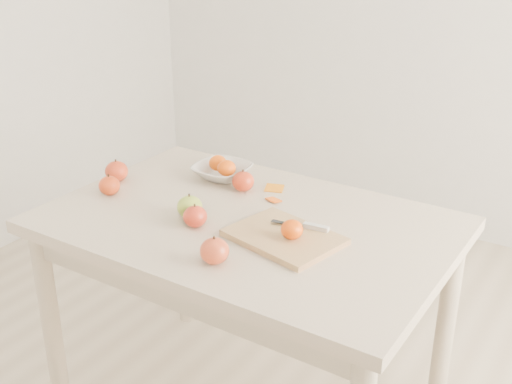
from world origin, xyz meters
The scene contains 15 objects.
table centered at (0.00, 0.00, 0.65)m, with size 1.20×0.80×0.75m.
cutting_board centered at (0.16, -0.06, 0.76)m, with size 0.30×0.22×0.02m, color tan.
board_tangerine centered at (0.19, -0.07, 0.80)m, with size 0.06×0.06×0.05m, color #DB3C07.
fruit_bowl centered at (-0.25, 0.23, 0.77)m, with size 0.19×0.19×0.05m, color silver.
bowl_tangerine_near centered at (-0.28, 0.24, 0.80)m, with size 0.06×0.06×0.05m, color #C94807.
bowl_tangerine_far centered at (-0.22, 0.21, 0.80)m, with size 0.06×0.06×0.06m, color #D94D07.
orange_peel_a centered at (-0.05, 0.23, 0.75)m, with size 0.06×0.04×0.00m, color orange.
orange_peel_b centered at (0.00, 0.16, 0.75)m, with size 0.04×0.04×0.00m, color #EC5B10.
paring_knife centered at (0.21, 0.01, 0.78)m, with size 0.17×0.05×0.01m.
apple_green centered at (-0.15, -0.08, 0.78)m, with size 0.08×0.08×0.07m, color olive.
apple_red_d centered at (-0.54, 0.01, 0.79)m, with size 0.08×0.08×0.07m, color #A70704.
apple_red_e centered at (0.07, -0.27, 0.78)m, with size 0.08×0.08×0.07m, color maroon.
apple_red_a centered at (-0.13, 0.17, 0.78)m, with size 0.07×0.07×0.07m, color #9F0908.
apple_red_b centered at (-0.48, -0.09, 0.78)m, with size 0.07×0.07×0.06m, color #9A0C03.
apple_red_c centered at (-0.10, -0.12, 0.78)m, with size 0.07×0.07×0.06m, color maroon.
Camera 1 is at (0.96, -1.44, 1.59)m, focal length 45.00 mm.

